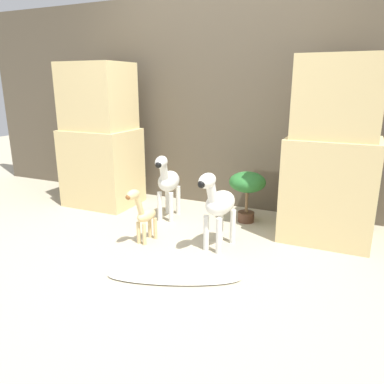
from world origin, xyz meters
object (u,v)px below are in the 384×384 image
(surfboard, at_px, (172,276))
(zebra_right, at_px, (218,203))
(potted_palm_front, at_px, (247,186))
(giraffe_figurine, at_px, (143,213))
(zebra_left, at_px, (168,181))

(surfboard, bearing_deg, zebra_right, 79.47)
(zebra_right, relative_size, surfboard, 0.70)
(potted_palm_front, bearing_deg, zebra_right, -93.31)
(surfboard, bearing_deg, giraffe_figurine, 138.14)
(potted_palm_front, relative_size, surfboard, 0.52)
(zebra_right, bearing_deg, zebra_left, 146.88)
(surfboard, bearing_deg, potted_palm_front, 83.30)
(zebra_right, bearing_deg, potted_palm_front, 86.69)
(giraffe_figurine, bearing_deg, potted_palm_front, 52.70)
(zebra_left, distance_m, potted_palm_front, 0.78)
(zebra_right, relative_size, zebra_left, 1.00)
(giraffe_figurine, distance_m, potted_palm_front, 1.08)
(zebra_left, height_order, surfboard, zebra_left)
(zebra_left, bearing_deg, zebra_right, -33.12)
(giraffe_figurine, height_order, surfboard, giraffe_figurine)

